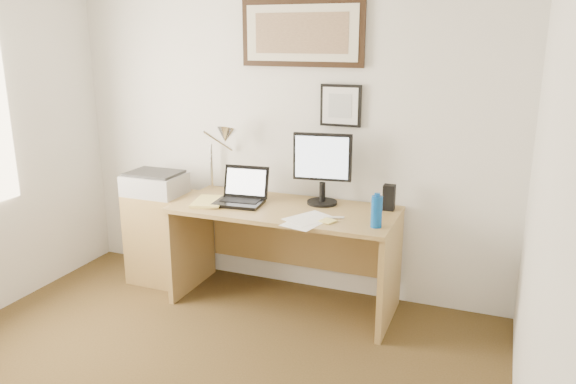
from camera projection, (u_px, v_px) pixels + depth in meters
The scene contains 18 objects.
wall_back at pixel (284, 129), 4.25m from camera, with size 3.50×0.02×2.50m, color silver.
wall_right at pixel (551, 251), 1.84m from camera, with size 0.02×4.00×2.50m, color silver.
side_cabinet at pixel (164, 237), 4.53m from camera, with size 0.50×0.40×0.73m, color olive.
water_bottle at pixel (377, 212), 3.57m from camera, with size 0.07×0.07×0.21m, color #0B499B.
bottle_cap at pixel (377, 195), 3.54m from camera, with size 0.04×0.04×0.02m, color #0B499B.
speaker at pixel (389, 198), 3.92m from camera, with size 0.08×0.07×0.18m, color black.
paper_sheet_a at pixel (305, 222), 3.68m from camera, with size 0.21×0.30×0.00m, color white.
paper_sheet_b at pixel (309, 218), 3.75m from camera, with size 0.22×0.31×0.00m, color white.
sticky_pad at pixel (328, 221), 3.69m from camera, with size 0.09×0.09×0.01m, color #F5E474.
marker_pen at pixel (334, 218), 3.75m from camera, with size 0.02×0.02×0.14m, color white.
book at pixel (195, 201), 4.12m from camera, with size 0.22×0.30×0.02m, color #E1CC69.
desk at pixel (288, 235), 4.14m from camera, with size 1.60×0.70×0.75m.
laptop at pixel (241, 195), 4.10m from camera, with size 0.36×0.32×0.26m.
lcd_monitor at pixel (322, 165), 4.01m from camera, with size 0.42×0.22×0.52m.
printer at pixel (155, 183), 4.39m from camera, with size 0.44×0.34×0.18m.
desk_lamp at pixel (224, 138), 4.24m from camera, with size 0.29×0.27×0.53m.
picture_large at pixel (302, 33), 3.98m from camera, with size 0.92×0.04×0.47m.
picture_small at pixel (341, 106), 4.01m from camera, with size 0.30×0.03×0.30m.
Camera 1 is at (1.58, -1.92, 1.93)m, focal length 35.00 mm.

